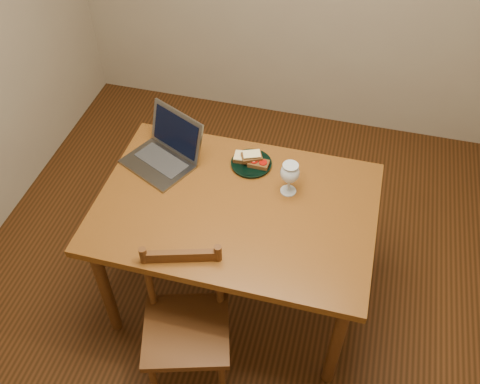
% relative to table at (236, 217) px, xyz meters
% --- Properties ---
extents(floor, '(3.20, 3.20, 0.02)m').
position_rel_table_xyz_m(floor, '(0.04, 0.07, -0.66)').
color(floor, black).
rests_on(floor, ground).
extents(table, '(1.30, 0.90, 0.74)m').
position_rel_table_xyz_m(table, '(0.00, 0.00, 0.00)').
color(table, '#49280C').
rests_on(table, floor).
extents(chair, '(0.48, 0.47, 0.42)m').
position_rel_table_xyz_m(chair, '(-0.11, -0.48, -0.20)').
color(chair, '#45230E').
rests_on(chair, floor).
extents(plate, '(0.21, 0.21, 0.02)m').
position_rel_table_xyz_m(plate, '(0.01, 0.28, 0.09)').
color(plate, black).
rests_on(plate, table).
extents(sandwich_cheese, '(0.11, 0.07, 0.03)m').
position_rel_table_xyz_m(sandwich_cheese, '(-0.03, 0.29, 0.12)').
color(sandwich_cheese, '#381E0C').
rests_on(sandwich_cheese, plate).
extents(sandwich_tomato, '(0.10, 0.06, 0.03)m').
position_rel_table_xyz_m(sandwich_tomato, '(0.04, 0.27, 0.12)').
color(sandwich_tomato, '#381E0C').
rests_on(sandwich_tomato, plate).
extents(sandwich_top, '(0.12, 0.10, 0.03)m').
position_rel_table_xyz_m(sandwich_top, '(0.01, 0.28, 0.14)').
color(sandwich_top, '#381E0C').
rests_on(sandwich_top, plate).
extents(milk_glass, '(0.09, 0.09, 0.18)m').
position_rel_table_xyz_m(milk_glass, '(0.22, 0.15, 0.17)').
color(milk_glass, white).
rests_on(milk_glass, table).
extents(laptop, '(0.43, 0.41, 0.24)m').
position_rel_table_xyz_m(laptop, '(-0.42, 0.22, 0.15)').
color(laptop, slate).
rests_on(laptop, table).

